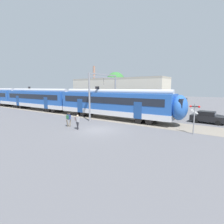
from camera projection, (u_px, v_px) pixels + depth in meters
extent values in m
plane|color=#515156|center=(99.00, 130.00, 18.96)|extent=(160.00, 160.00, 0.00)
cube|color=slate|center=(62.00, 113.00, 32.00)|extent=(80.00, 4.40, 0.01)
cube|color=silver|center=(112.00, 112.00, 25.70)|extent=(18.00, 3.06, 0.70)
cube|color=#2351A3|center=(112.00, 101.00, 25.48)|extent=(18.00, 3.00, 2.40)
cube|color=black|center=(105.00, 100.00, 24.21)|extent=(16.56, 0.03, 0.90)
cube|color=navy|center=(138.00, 110.00, 21.59)|extent=(1.10, 0.04, 2.10)
cube|color=navy|center=(80.00, 106.00, 27.13)|extent=(1.10, 0.04, 2.10)
cylinder|color=#A4A4A9|center=(112.00, 92.00, 25.29)|extent=(17.64, 0.70, 0.70)
cube|color=black|center=(97.00, 88.00, 26.72)|extent=(0.70, 0.12, 0.40)
cylinder|color=black|center=(152.00, 120.00, 22.27)|extent=(0.90, 2.40, 0.90)
cylinder|color=black|center=(142.00, 119.00, 23.05)|extent=(0.90, 2.40, 0.90)
cylinder|color=black|center=(87.00, 113.00, 28.51)|extent=(0.90, 2.40, 0.90)
cylinder|color=black|center=(81.00, 112.00, 29.29)|extent=(0.90, 2.40, 0.90)
ellipsoid|color=#2351A3|center=(180.00, 108.00, 20.19)|extent=(1.80, 2.85, 2.95)
cube|color=black|center=(183.00, 103.00, 19.91)|extent=(0.40, 2.40, 1.00)
cube|color=silver|center=(38.00, 105.00, 36.10)|extent=(18.00, 3.06, 0.70)
cube|color=#2351A3|center=(37.00, 97.00, 35.88)|extent=(18.00, 3.00, 2.40)
cube|color=black|center=(30.00, 96.00, 34.62)|extent=(16.56, 0.03, 0.90)
cube|color=navy|center=(46.00, 103.00, 31.99)|extent=(1.10, 0.04, 2.10)
cube|color=navy|center=(18.00, 101.00, 37.53)|extent=(1.10, 0.04, 2.10)
cylinder|color=#A4A4A9|center=(37.00, 90.00, 35.69)|extent=(17.64, 0.70, 0.70)
cube|color=black|center=(29.00, 88.00, 37.12)|extent=(0.70, 0.12, 0.40)
cylinder|color=black|center=(58.00, 110.00, 32.67)|extent=(0.90, 2.40, 0.90)
cylinder|color=black|center=(53.00, 109.00, 33.45)|extent=(0.90, 2.40, 0.90)
cylinder|color=black|center=(25.00, 106.00, 38.91)|extent=(0.90, 2.40, 0.90)
cylinder|color=black|center=(22.00, 106.00, 39.70)|extent=(0.90, 2.40, 0.90)
cylinder|color=black|center=(9.00, 104.00, 43.08)|extent=(0.90, 2.40, 0.90)
cylinder|color=black|center=(6.00, 104.00, 43.86)|extent=(0.90, 2.40, 0.90)
cylinder|color=#6B6051|center=(70.00, 123.00, 20.61)|extent=(0.19, 0.37, 0.87)
cylinder|color=#6B6051|center=(67.00, 123.00, 20.44)|extent=(0.19, 0.37, 0.87)
cube|color=navy|center=(69.00, 117.00, 20.43)|extent=(0.39, 0.28, 0.56)
cylinder|color=navy|center=(67.00, 117.00, 20.46)|extent=(0.12, 0.26, 0.52)
cylinder|color=navy|center=(70.00, 117.00, 20.40)|extent=(0.12, 0.26, 0.52)
sphere|color=brown|center=(69.00, 114.00, 20.39)|extent=(0.22, 0.22, 0.22)
sphere|color=black|center=(68.00, 113.00, 20.37)|extent=(0.20, 0.20, 0.20)
cube|color=#235633|center=(67.00, 117.00, 20.27)|extent=(0.30, 0.19, 0.40)
cylinder|color=#28282D|center=(78.00, 126.00, 18.93)|extent=(0.37, 0.19, 0.87)
cylinder|color=#28282D|center=(77.00, 125.00, 19.25)|extent=(0.37, 0.19, 0.87)
cube|color=gray|center=(77.00, 119.00, 18.99)|extent=(0.28, 0.38, 0.56)
cylinder|color=gray|center=(79.00, 119.00, 19.22)|extent=(0.25, 0.12, 0.52)
cylinder|color=gray|center=(76.00, 120.00, 18.78)|extent=(0.25, 0.12, 0.52)
sphere|color=beige|center=(77.00, 116.00, 18.92)|extent=(0.22, 0.22, 0.22)
sphere|color=black|center=(77.00, 115.00, 18.93)|extent=(0.20, 0.20, 0.20)
cube|color=maroon|center=(76.00, 119.00, 19.10)|extent=(0.19, 0.30, 0.40)
cube|color=black|center=(207.00, 118.00, 22.42)|extent=(4.08, 1.86, 0.68)
cube|color=black|center=(207.00, 113.00, 22.42)|extent=(1.98, 1.54, 0.56)
cube|color=black|center=(215.00, 114.00, 21.86)|extent=(0.20, 1.37, 0.48)
cylinder|color=black|center=(219.00, 121.00, 22.33)|extent=(0.61, 0.23, 0.60)
cylinder|color=black|center=(218.00, 123.00, 21.11)|extent=(0.61, 0.23, 0.60)
cylinder|color=black|center=(198.00, 119.00, 23.83)|extent=(0.61, 0.23, 0.60)
cylinder|color=black|center=(195.00, 121.00, 22.61)|extent=(0.61, 0.23, 0.60)
cylinder|color=gray|center=(89.00, 97.00, 23.59)|extent=(0.24, 0.24, 6.50)
cylinder|color=gray|center=(115.00, 95.00, 28.82)|extent=(0.24, 0.24, 6.50)
cube|color=gray|center=(104.00, 75.00, 25.75)|extent=(0.20, 6.40, 0.16)
cube|color=gray|center=(104.00, 77.00, 25.81)|extent=(0.20, 6.40, 0.16)
cylinder|color=black|center=(104.00, 81.00, 25.89)|extent=(0.03, 0.03, 1.00)
cylinder|color=gray|center=(194.00, 119.00, 17.00)|extent=(0.11, 0.11, 3.00)
cube|color=black|center=(195.00, 107.00, 16.82)|extent=(0.80, 0.10, 0.10)
sphere|color=red|center=(191.00, 106.00, 16.98)|extent=(0.20, 0.20, 0.20)
sphere|color=red|center=(199.00, 107.00, 16.56)|extent=(0.20, 0.20, 0.20)
cube|color=white|center=(194.00, 112.00, 16.87)|extent=(0.72, 0.03, 0.48)
cube|color=beige|center=(117.00, 95.00, 35.53)|extent=(20.10, 5.00, 6.00)
cube|color=#9F9686|center=(117.00, 79.00, 35.09)|extent=(20.10, 5.00, 0.40)
cylinder|color=#8C6656|center=(94.00, 73.00, 38.26)|extent=(0.50, 0.50, 3.20)
cylinder|color=brown|center=(116.00, 98.00, 38.40)|extent=(0.32, 0.32, 4.32)
sphere|color=#2D662D|center=(116.00, 82.00, 37.89)|extent=(4.17, 4.17, 4.17)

